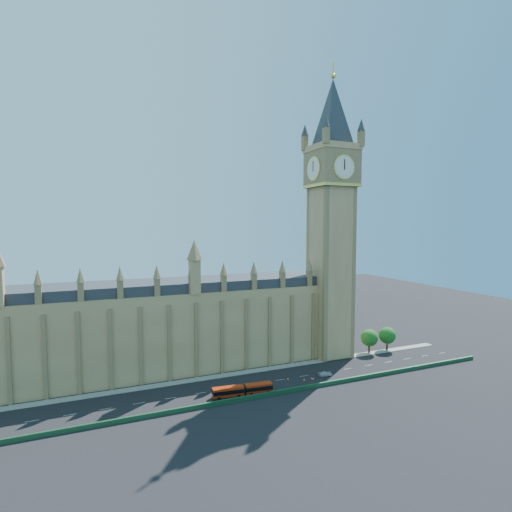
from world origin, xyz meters
name	(u,v)px	position (x,y,z in m)	size (l,w,h in m)	color
ground	(242,386)	(0.00, 0.00, 0.00)	(400.00, 400.00, 0.00)	black
palace_westminster	(140,328)	(-25.00, 22.00, 13.86)	(120.00, 20.00, 28.00)	#AA8152
elizabeth_tower	(331,198)	(38.00, 13.99, 54.56)	(20.59, 20.59, 105.00)	#AA8152
bridge_parapet	(254,397)	(0.00, -9.00, 0.60)	(160.00, 0.60, 1.20)	#1E4C2D
kerb_north	(231,374)	(0.00, 9.50, 0.08)	(160.00, 3.00, 0.16)	gray
tree_east_near	(370,337)	(52.22, 10.08, 5.64)	(6.00, 6.00, 8.50)	#382619
tree_east_far	(388,335)	(60.22, 10.08, 5.64)	(6.00, 6.00, 8.50)	#382619
red_bus	(243,390)	(-2.01, -5.83, 1.46)	(16.41, 4.02, 2.76)	#AE270B
car_grey	(242,392)	(-2.00, -5.67, 0.78)	(1.85, 4.60, 1.57)	#3C3D43
car_silver	(264,387)	(4.75, -4.81, 0.73)	(1.54, 4.41, 1.45)	#95979C
car_white	(325,374)	(25.84, -2.57, 0.63)	(1.77, 4.36, 1.26)	silver
cone_a	(304,380)	(18.05, -3.53, 0.35)	(0.57, 0.57, 0.70)	black
cone_b	(313,379)	(20.96, -3.84, 0.35)	(0.59, 0.59, 0.71)	black
cone_c	(288,379)	(14.00, -1.11, 0.36)	(0.59, 0.59, 0.72)	black
cone_d	(312,379)	(20.59, -3.55, 0.35)	(0.52, 0.52, 0.71)	black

